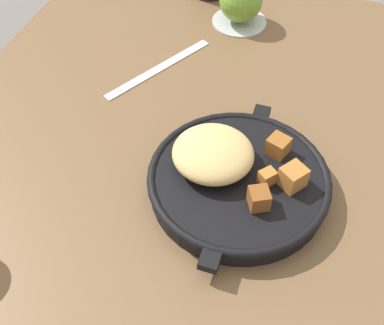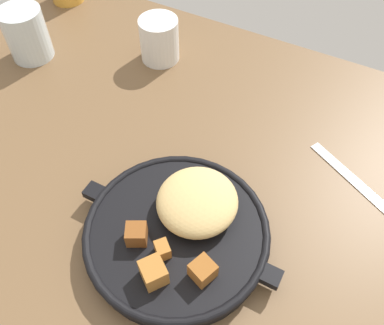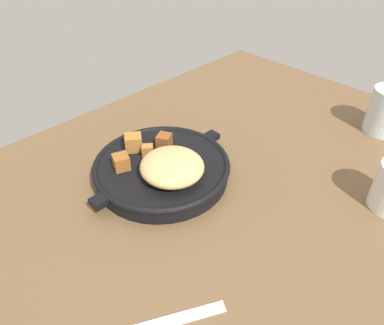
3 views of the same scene
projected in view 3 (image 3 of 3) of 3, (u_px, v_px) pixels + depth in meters
ground_plane at (208, 199)px, 64.25cm from camera, size 116.52×79.83×2.40cm
cast_iron_skillet at (163, 168)px, 65.49cm from camera, size 29.36×25.02×7.23cm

